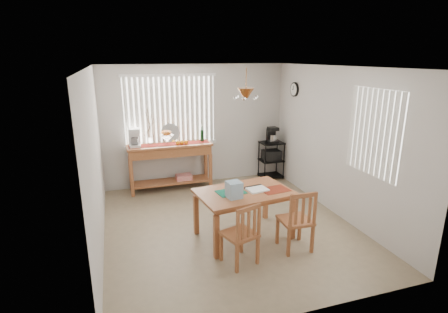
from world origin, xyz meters
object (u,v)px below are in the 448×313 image
object	(u,v)px
wire_cart	(271,157)
dining_table	(244,196)
sideboard	(171,156)
cart_items	(272,135)
chair_left	(241,234)
chair_right	(297,221)

from	to	relation	value
wire_cart	dining_table	xyz separation A→B (m)	(-1.58, -2.39, 0.15)
sideboard	cart_items	size ratio (longest dim) A/B	4.93
sideboard	chair_left	world-z (taller)	sideboard
dining_table	wire_cart	bearing A→B (deg)	56.42
sideboard	chair_right	distance (m)	3.30
chair_right	dining_table	bearing A→B (deg)	133.88
wire_cart	cart_items	size ratio (longest dim) A/B	2.43
wire_cart	cart_items	world-z (taller)	cart_items
sideboard	chair_right	bearing A→B (deg)	-66.29
sideboard	cart_items	xyz separation A→B (m)	(2.32, -0.01, 0.29)
sideboard	chair_right	xyz separation A→B (m)	(1.32, -3.01, -0.28)
sideboard	wire_cart	bearing A→B (deg)	-0.40
sideboard	chair_left	size ratio (longest dim) A/B	1.94
cart_items	chair_right	bearing A→B (deg)	-108.38
sideboard	dining_table	bearing A→B (deg)	-72.95
dining_table	chair_right	world-z (taller)	chair_right
wire_cart	chair_left	bearing A→B (deg)	-121.42
sideboard	cart_items	bearing A→B (deg)	-0.17
cart_items	dining_table	size ratio (longest dim) A/B	0.23
cart_items	sideboard	bearing A→B (deg)	179.83
chair_left	chair_right	distance (m)	0.90
sideboard	dining_table	distance (m)	2.51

